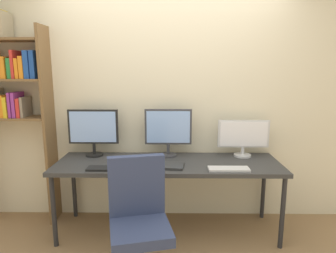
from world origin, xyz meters
name	(u,v)px	position (x,y,z in m)	size (l,w,h in m)	color
wall_back	(168,101)	(0.00, 1.02, 1.30)	(4.61, 0.10, 2.60)	beige
desk	(168,167)	(0.00, 0.60, 0.69)	(2.21, 0.68, 0.74)	#333333
bookshelf	(4,88)	(-1.69, 0.83, 1.46)	(0.83, 0.28, 2.24)	brown
office_chair	(139,234)	(-0.21, -0.15, 0.40)	(0.53, 0.53, 0.99)	#2D2D33
monitor_left	(93,130)	(-0.79, 0.81, 1.02)	(0.52, 0.18, 0.49)	black
monitor_center	(168,130)	(0.00, 0.81, 1.02)	(0.49, 0.18, 0.50)	#38383D
monitor_right	(243,136)	(0.79, 0.81, 0.96)	(0.53, 0.18, 0.39)	silver
keyboard_left	(107,168)	(-0.56, 0.37, 0.75)	(0.36, 0.13, 0.02)	black
keyboard_right	(229,169)	(0.56, 0.37, 0.75)	(0.37, 0.13, 0.02)	silver
computer_mouse	(133,167)	(-0.32, 0.39, 0.76)	(0.06, 0.10, 0.03)	#38383D
laptop_closed	(167,165)	(-0.01, 0.46, 0.75)	(0.32, 0.22, 0.02)	#2D2D2D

